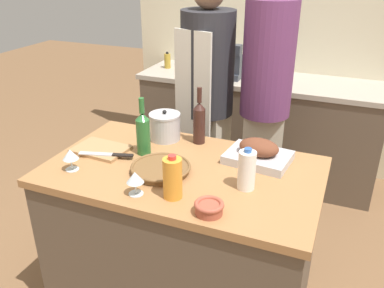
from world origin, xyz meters
The scene contains 20 objects.
kitchen_island centered at (0.00, 0.00, 0.44)m, with size 1.36×0.81×0.87m.
back_counter centered at (0.00, 1.64, 0.45)m, with size 2.06×0.60×0.89m.
back_wall centered at (0.00, 1.99, 1.27)m, with size 2.56×0.10×2.55m.
roasting_pan centered at (0.33, 0.21, 0.92)m, with size 0.34×0.27×0.12m.
wicker_basket centered at (-0.08, -0.08, 0.89)m, with size 0.30×0.30×0.04m.
cutting_board centered at (-0.49, 0.01, 0.88)m, with size 0.30×0.22×0.02m.
stock_pot centered at (-0.23, 0.29, 0.95)m, with size 0.18×0.18×0.18m.
mixing_bowl centered at (0.26, -0.32, 0.90)m, with size 0.13×0.13×0.05m.
juice_jug centered at (0.07, -0.26, 0.96)m, with size 0.08×0.08×0.20m.
milk_jug centered at (0.34, -0.06, 0.96)m, with size 0.08×0.08×0.20m.
wine_bottle_green centered at (-0.26, 0.08, 0.99)m, with size 0.07×0.07×0.31m.
wine_bottle_dark centered at (-0.04, 0.31, 1.00)m, with size 0.07×0.07×0.32m.
wine_glass_left centered at (-0.50, -0.22, 0.95)m, with size 0.08×0.08×0.11m.
wine_glass_right centered at (-0.10, -0.30, 0.95)m, with size 0.08×0.08×0.11m.
knife_chef centered at (-0.41, -0.05, 0.89)m, with size 0.29×0.11×0.01m.
stand_mixer centered at (-0.24, 1.53, 1.01)m, with size 0.18×0.14×0.28m.
condiment_bottle_tall centered at (0.02, 1.74, 0.97)m, with size 0.06×0.06×0.16m.
condiment_bottle_short centered at (-0.87, 1.65, 0.96)m, with size 0.06×0.06×0.15m.
person_cook_aproned centered at (-0.20, 0.88, 0.95)m, with size 0.36×0.39×1.72m.
person_cook_guest centered at (0.21, 0.89, 1.01)m, with size 0.33×0.33×1.81m.
Camera 1 is at (0.72, -1.64, 1.84)m, focal length 38.00 mm.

